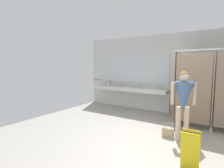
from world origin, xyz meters
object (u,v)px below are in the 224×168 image
Objects in this scene: person_standing at (183,97)px; handbag at (168,132)px; wet_floor_sign at (190,150)px; paper_cup at (108,85)px; soap_dispenser at (110,83)px.

person_standing is 4.34× the size of handbag.
wet_floor_sign is (0.34, -1.12, -0.65)m from person_standing.
paper_cup is at bearing 148.05° from handbag.
soap_dispenser is at bearing 147.96° from person_standing.
person_standing is 2.46× the size of wet_floor_sign.
person_standing is 14.85× the size of paper_cup.
paper_cup is 4.68m from wet_floor_sign.
person_standing is at bearing 106.79° from wet_floor_sign.
paper_cup is (0.06, -0.26, -0.04)m from soap_dispenser.
soap_dispenser reaches higher than handbag.
soap_dispenser reaches higher than wet_floor_sign.
paper_cup is at bearing 150.79° from person_standing.
handbag is 3.42× the size of paper_cup.
soap_dispenser is at bearing 145.16° from handbag.
handbag is 3.77m from soap_dispenser.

